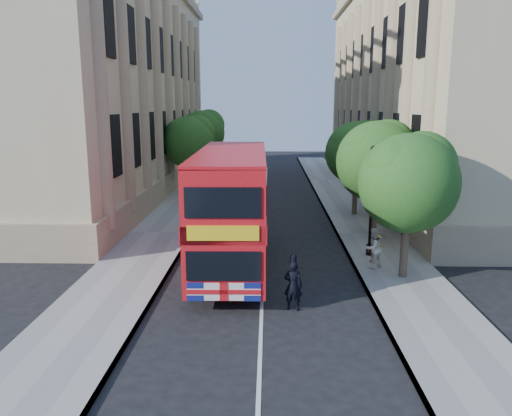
# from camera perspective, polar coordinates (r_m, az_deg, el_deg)

# --- Properties ---
(ground) EXTENTS (120.00, 120.00, 0.00)m
(ground) POSITION_cam_1_polar(r_m,az_deg,el_deg) (18.26, 0.67, -11.17)
(ground) COLOR black
(ground) RESTS_ON ground
(pavement_right) EXTENTS (3.50, 80.00, 0.12)m
(pavement_right) POSITION_cam_1_polar(r_m,az_deg,el_deg) (28.27, 12.71, -2.97)
(pavement_right) COLOR gray
(pavement_right) RESTS_ON ground
(pavement_left) EXTENTS (3.50, 80.00, 0.12)m
(pavement_left) POSITION_cam_1_polar(r_m,az_deg,el_deg) (28.36, -10.75, -2.84)
(pavement_left) COLOR gray
(pavement_left) RESTS_ON ground
(building_right) EXTENTS (12.00, 38.00, 18.00)m
(building_right) POSITION_cam_1_polar(r_m,az_deg,el_deg) (43.05, 20.45, 13.58)
(building_right) COLOR tan
(building_right) RESTS_ON ground
(building_left) EXTENTS (12.00, 38.00, 18.00)m
(building_left) POSITION_cam_1_polar(r_m,az_deg,el_deg) (43.19, -18.01, 13.73)
(building_left) COLOR tan
(building_left) RESTS_ON ground
(tree_right_near) EXTENTS (4.00, 4.00, 6.08)m
(tree_right_near) POSITION_cam_1_polar(r_m,az_deg,el_deg) (20.82, 17.14, 3.34)
(tree_right_near) COLOR #473828
(tree_right_near) RESTS_ON ground
(tree_right_mid) EXTENTS (4.20, 4.20, 6.37)m
(tree_right_mid) POSITION_cam_1_polar(r_m,az_deg,el_deg) (26.58, 13.73, 5.68)
(tree_right_mid) COLOR #473828
(tree_right_mid) RESTS_ON ground
(tree_right_far) EXTENTS (4.00, 4.00, 6.15)m
(tree_right_far) POSITION_cam_1_polar(r_m,az_deg,el_deg) (32.46, 11.51, 6.60)
(tree_right_far) COLOR #473828
(tree_right_far) RESTS_ON ground
(tree_left_far) EXTENTS (4.00, 4.00, 6.30)m
(tree_left_far) POSITION_cam_1_polar(r_m,az_deg,el_deg) (39.42, -7.63, 7.80)
(tree_left_far) COLOR #473828
(tree_left_far) RESTS_ON ground
(tree_left_back) EXTENTS (4.20, 4.20, 6.65)m
(tree_left_back) POSITION_cam_1_polar(r_m,az_deg,el_deg) (47.31, -6.12, 8.81)
(tree_left_back) COLOR #473828
(tree_left_back) RESTS_ON ground
(lamp_post) EXTENTS (0.32, 0.32, 5.16)m
(lamp_post) POSITION_cam_1_polar(r_m,az_deg,el_deg) (23.76, 13.04, 0.29)
(lamp_post) COLOR black
(lamp_post) RESTS_ON pavement_right
(double_decker_bus) EXTENTS (3.10, 10.98, 5.05)m
(double_decker_bus) POSITION_cam_1_polar(r_m,az_deg,el_deg) (21.93, -2.75, 0.38)
(double_decker_bus) COLOR red
(double_decker_bus) RESTS_ON ground
(box_van) EXTENTS (2.23, 4.76, 2.65)m
(box_van) POSITION_cam_1_polar(r_m,az_deg,el_deg) (31.26, -2.89, 1.04)
(box_van) COLOR black
(box_van) RESTS_ON ground
(police_constable) EXTENTS (0.71, 0.51, 1.80)m
(police_constable) POSITION_cam_1_polar(r_m,az_deg,el_deg) (17.70, 4.27, -8.83)
(police_constable) COLOR black
(police_constable) RESTS_ON ground
(woman_pedestrian) EXTENTS (1.09, 1.03, 1.78)m
(woman_pedestrian) POSITION_cam_1_polar(r_m,az_deg,el_deg) (22.25, 13.27, -4.47)
(woman_pedestrian) COLOR white
(woman_pedestrian) RESTS_ON pavement_right
(child_a) EXTENTS (0.64, 0.44, 1.01)m
(child_a) POSITION_cam_1_polar(r_m,az_deg,el_deg) (23.16, 13.27, -4.82)
(child_a) COLOR orange
(child_a) RESTS_ON pavement_right
(child_b) EXTENTS (0.72, 0.57, 0.97)m
(child_b) POSITION_cam_1_polar(r_m,az_deg,el_deg) (24.28, 13.72, -4.12)
(child_b) COLOR gold
(child_b) RESTS_ON pavement_right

